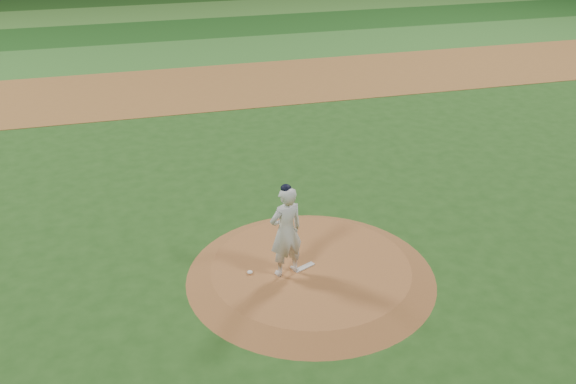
# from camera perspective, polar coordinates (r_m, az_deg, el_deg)

# --- Properties ---
(ground) EXTENTS (120.00, 120.00, 0.00)m
(ground) POSITION_cam_1_polar(r_m,az_deg,el_deg) (14.34, 2.03, -7.46)
(ground) COLOR #234F19
(ground) RESTS_ON ground
(infield_dirt_band) EXTENTS (70.00, 6.00, 0.02)m
(infield_dirt_band) POSITION_cam_1_polar(r_m,az_deg,el_deg) (26.79, -6.57, 9.32)
(infield_dirt_band) COLOR #935F2D
(infield_dirt_band) RESTS_ON ground
(outfield_stripe_0) EXTENTS (70.00, 5.00, 0.02)m
(outfield_stripe_0) POSITION_cam_1_polar(r_m,az_deg,el_deg) (32.03, -8.10, 12.20)
(outfield_stripe_0) COLOR #337129
(outfield_stripe_0) RESTS_ON ground
(outfield_stripe_1) EXTENTS (70.00, 5.00, 0.02)m
(outfield_stripe_1) POSITION_cam_1_polar(r_m,az_deg,el_deg) (36.86, -9.12, 14.10)
(outfield_stripe_1) COLOR #1A4A17
(outfield_stripe_1) RESTS_ON ground
(outfield_stripe_2) EXTENTS (70.00, 5.00, 0.02)m
(outfield_stripe_2) POSITION_cam_1_polar(r_m,az_deg,el_deg) (41.73, -9.92, 15.55)
(outfield_stripe_2) COLOR #3E772B
(outfield_stripe_2) RESTS_ON ground
(pitchers_mound) EXTENTS (5.50, 5.50, 0.25)m
(pitchers_mound) POSITION_cam_1_polar(r_m,az_deg,el_deg) (14.27, 2.04, -7.05)
(pitchers_mound) COLOR #9E5F31
(pitchers_mound) RESTS_ON ground
(pitching_rubber) EXTENTS (0.52, 0.34, 0.03)m
(pitching_rubber) POSITION_cam_1_polar(r_m,az_deg,el_deg) (14.15, 1.44, -6.70)
(pitching_rubber) COLOR silver
(pitching_rubber) RESTS_ON pitchers_mound
(rosin_bag) EXTENTS (0.12, 0.12, 0.07)m
(rosin_bag) POSITION_cam_1_polar(r_m,az_deg,el_deg) (13.97, -3.41, -7.13)
(rosin_bag) COLOR white
(rosin_bag) RESTS_ON pitchers_mound
(pitcher_on_mound) EXTENTS (0.87, 0.69, 2.13)m
(pitcher_on_mound) POSITION_cam_1_polar(r_m,az_deg,el_deg) (13.43, -0.18, -3.49)
(pitcher_on_mound) COLOR silver
(pitcher_on_mound) RESTS_ON pitchers_mound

